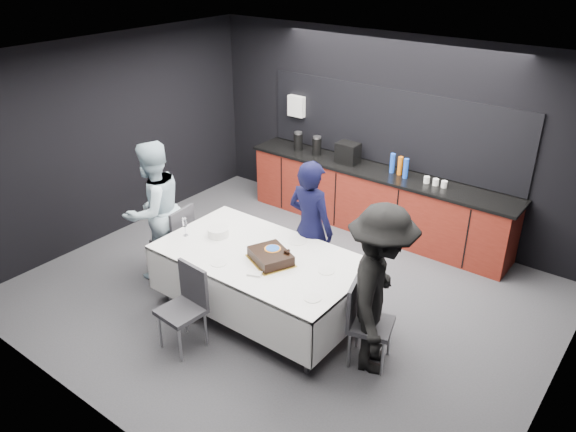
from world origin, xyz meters
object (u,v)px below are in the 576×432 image
at_px(cake_assembly, 271,256).
at_px(person_center, 310,228).
at_px(plate_stack, 218,232).
at_px(chair_near, 186,301).
at_px(champagne_flute, 185,223).
at_px(person_right, 379,291).
at_px(chair_right, 364,316).
at_px(person_left, 154,210).
at_px(chair_left, 177,235).
at_px(party_table, 261,265).

height_order(cake_assembly, person_center, person_center).
distance_m(plate_stack, chair_near, 1.04).
height_order(champagne_flute, person_right, person_right).
bearing_deg(chair_right, person_left, -177.63).
xyz_separation_m(chair_right, chair_near, (-1.60, -0.89, 0.00)).
distance_m(person_center, person_right, 1.50).
distance_m(chair_left, chair_near, 1.48).
bearing_deg(plate_stack, chair_near, -66.49).
xyz_separation_m(person_left, person_right, (3.08, 0.13, 0.01)).
relative_size(plate_stack, person_right, 0.14).
bearing_deg(person_right, person_left, 69.19).
xyz_separation_m(cake_assembly, champagne_flute, (-1.16, -0.15, 0.10)).
bearing_deg(person_right, plate_stack, 66.43).
bearing_deg(chair_left, cake_assembly, -3.11).
bearing_deg(chair_right, champagne_flute, -175.00).
height_order(party_table, person_left, person_left).
bearing_deg(cake_assembly, chair_left, 176.89).
bearing_deg(person_left, plate_stack, 98.41).
height_order(champagne_flute, chair_near, champagne_flute).
xyz_separation_m(party_table, chair_near, (-0.26, -0.89, -0.11)).
relative_size(party_table, chair_right, 2.51).
height_order(plate_stack, chair_right, chair_right).
bearing_deg(plate_stack, cake_assembly, -4.79).
distance_m(party_table, plate_stack, 0.69).
height_order(party_table, plate_stack, plate_stack).
xyz_separation_m(plate_stack, person_right, (2.13, -0.01, 0.06)).
xyz_separation_m(champagne_flute, person_right, (2.44, 0.21, -0.05)).
relative_size(plate_stack, chair_right, 0.26).
relative_size(party_table, plate_stack, 9.54).
xyz_separation_m(champagne_flute, chair_near, (0.71, -0.69, -0.40)).
xyz_separation_m(chair_near, person_right, (1.73, 0.91, 0.36)).
height_order(chair_near, person_right, person_right).
bearing_deg(plate_stack, chair_left, 178.80).
distance_m(party_table, chair_right, 1.34).
distance_m(cake_assembly, plate_stack, 0.85).
xyz_separation_m(cake_assembly, person_right, (1.28, 0.06, 0.05)).
relative_size(cake_assembly, person_center, 0.36).
height_order(person_center, person_right, person_right).
bearing_deg(champagne_flute, chair_right, 5.00).
xyz_separation_m(plate_stack, person_center, (0.82, 0.71, 0.02)).
xyz_separation_m(champagne_flute, person_left, (-0.64, 0.08, -0.05)).
height_order(party_table, champagne_flute, champagne_flute).
xyz_separation_m(cake_assembly, chair_right, (1.15, 0.05, -0.31)).
bearing_deg(cake_assembly, person_left, -177.67).
bearing_deg(chair_left, person_center, 23.95).
bearing_deg(chair_right, cake_assembly, -177.56).
height_order(champagne_flute, person_left, person_left).
bearing_deg(person_center, chair_right, 150.44).
xyz_separation_m(chair_right, person_right, (0.14, 0.01, 0.36)).
relative_size(champagne_flute, chair_near, 0.24).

